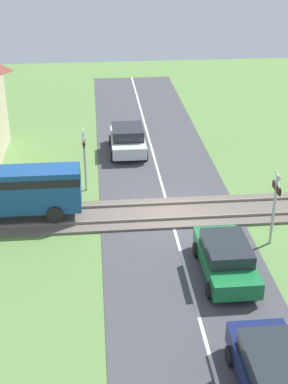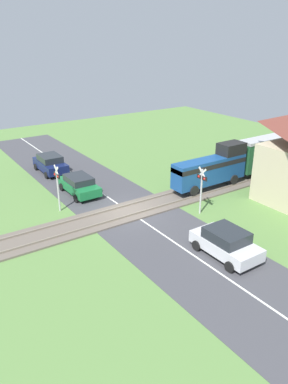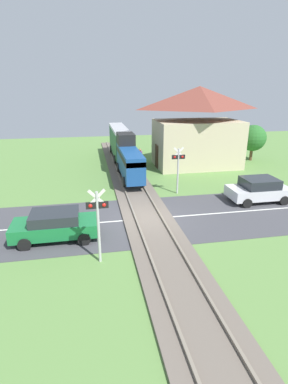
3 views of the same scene
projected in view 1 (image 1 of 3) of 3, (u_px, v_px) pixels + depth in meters
name	position (u px, v px, depth m)	size (l,w,h in m)	color
ground_plane	(170.00, 214.00, 24.60)	(60.00, 60.00, 0.00)	#5B8442
road_surface	(170.00, 214.00, 24.60)	(48.00, 6.40, 0.02)	#424247
track_bed	(170.00, 213.00, 24.57)	(2.80, 48.00, 0.24)	#665B51
car_near_crossing	(226.00, 257.00, 20.09)	(4.09, 1.94, 1.43)	#197038
car_far_side	(128.00, 139.00, 30.81)	(3.87, 2.08, 1.55)	silver
car_behind_queue	(274.00, 374.00, 14.86)	(4.05, 1.98, 1.57)	#141E4C
crossing_signal_west_approach	(275.00, 199.00, 21.46)	(0.90, 0.18, 3.27)	#B7B7B7
crossing_signal_east_approach	(84.00, 152.00, 25.85)	(0.90, 0.18, 3.27)	#B7B7B7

